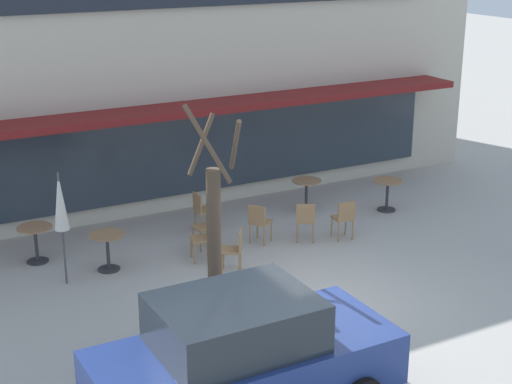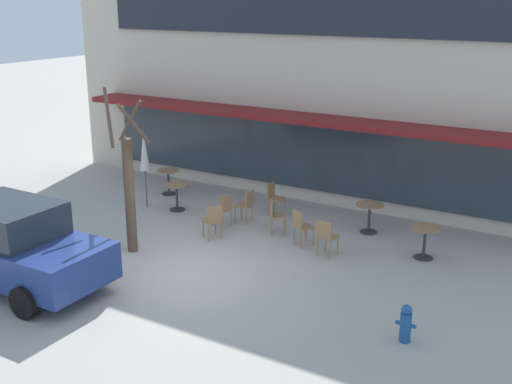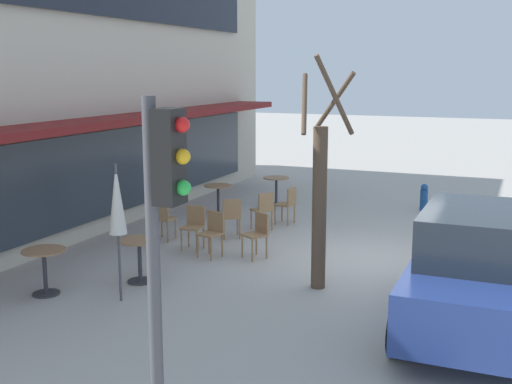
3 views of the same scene
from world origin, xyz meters
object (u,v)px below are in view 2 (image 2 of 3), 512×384
at_px(cafe_chair_5, 213,219).
at_px(cafe_chair_6, 301,225).
at_px(cafe_chair_3, 274,196).
at_px(cafe_table_mid_patio, 168,178).
at_px(cafe_chair_1, 326,235).
at_px(street_tree, 129,187).
at_px(cafe_table_streetside, 425,237).
at_px(patio_umbrella_green_folded, 144,152).
at_px(fire_hydrant, 406,323).
at_px(parked_sedan, 13,245).
at_px(cafe_chair_2, 275,214).
at_px(cafe_table_by_tree, 369,213).
at_px(cafe_chair_0, 246,204).
at_px(cafe_chair_4, 224,208).
at_px(cafe_table_near_wall, 177,193).

distance_m(cafe_chair_5, cafe_chair_6, 2.18).
bearing_deg(cafe_chair_3, cafe_table_mid_patio, 179.90).
relative_size(cafe_chair_1, street_tree, 0.23).
bearing_deg(cafe_table_streetside, patio_umbrella_green_folded, -177.07).
bearing_deg(street_tree, cafe_chair_5, 53.37).
bearing_deg(fire_hydrant, cafe_table_mid_patio, 152.26).
bearing_deg(parked_sedan, cafe_chair_2, 59.13).
bearing_deg(cafe_table_by_tree, cafe_chair_0, -162.54).
bearing_deg(cafe_chair_4, cafe_chair_5, -73.01).
height_order(cafe_chair_4, fire_hydrant, cafe_chair_4).
bearing_deg(cafe_chair_5, cafe_table_mid_patio, 144.09).
relative_size(patio_umbrella_green_folded, cafe_chair_0, 2.47).
distance_m(cafe_table_mid_patio, cafe_chair_0, 3.48).
height_order(cafe_chair_1, cafe_chair_3, same).
xyz_separation_m(cafe_chair_6, fire_hydrant, (3.60, -3.05, -0.17)).
bearing_deg(cafe_table_near_wall, cafe_chair_4, -13.58).
xyz_separation_m(cafe_chair_5, cafe_chair_6, (2.06, 0.72, 0.00)).
distance_m(cafe_chair_3, fire_hydrant, 7.07).
relative_size(cafe_table_by_tree, cafe_chair_4, 0.85).
bearing_deg(cafe_chair_0, cafe_chair_4, -119.30).
bearing_deg(parked_sedan, cafe_table_by_tree, 51.99).
bearing_deg(street_tree, cafe_table_by_tree, 42.80).
distance_m(cafe_chair_0, cafe_chair_4, 0.67).
bearing_deg(cafe_table_mid_patio, patio_umbrella_green_folded, -79.81).
height_order(cafe_chair_0, cafe_chair_5, same).
xyz_separation_m(cafe_chair_4, cafe_chair_6, (2.32, -0.13, 0.00)).
bearing_deg(cafe_chair_2, cafe_chair_6, -22.01).
bearing_deg(cafe_chair_4, cafe_table_streetside, 7.05).
bearing_deg(cafe_chair_3, parked_sedan, -110.30).
distance_m(cafe_chair_0, cafe_chair_6, 2.12).
bearing_deg(cafe_chair_4, cafe_chair_3, 66.98).
bearing_deg(patio_umbrella_green_folded, parked_sedan, -79.59).
bearing_deg(cafe_table_streetside, cafe_chair_5, -162.98).
height_order(cafe_table_streetside, parked_sedan, parked_sedan).
bearing_deg(cafe_table_mid_patio, cafe_chair_0, -15.65).
distance_m(cafe_table_mid_patio, cafe_chair_5, 4.05).
bearing_deg(cafe_table_mid_patio, cafe_chair_5, -35.91).
xyz_separation_m(parked_sedan, fire_hydrant, (7.73, 1.93, -0.53)).
bearing_deg(cafe_table_by_tree, fire_hydrant, -61.89).
distance_m(cafe_chair_0, fire_hydrant, 6.75).
relative_size(cafe_table_streetside, patio_umbrella_green_folded, 0.35).
distance_m(cafe_table_mid_patio, street_tree, 4.63).
bearing_deg(cafe_table_streetside, street_tree, -152.82).
relative_size(cafe_chair_6, parked_sedan, 0.21).
distance_m(cafe_table_near_wall, cafe_table_mid_patio, 1.56).
xyz_separation_m(cafe_chair_3, parked_sedan, (-2.45, -6.62, 0.35)).
relative_size(cafe_table_near_wall, patio_umbrella_green_folded, 0.35).
xyz_separation_m(cafe_chair_0, cafe_chair_2, (1.07, -0.34, 0.00)).
height_order(cafe_table_near_wall, street_tree, street_tree).
relative_size(parked_sedan, street_tree, 1.09).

